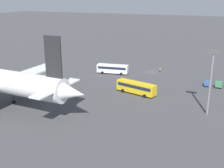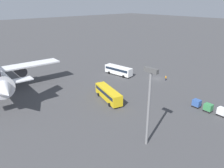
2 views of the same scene
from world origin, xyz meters
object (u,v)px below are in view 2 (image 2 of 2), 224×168
at_px(shuttle_bus_far, 108,93).
at_px(cargo_cart_blue, 197,103).
at_px(shuttle_bus_near, 119,70).
at_px(cargo_cart_green, 208,107).
at_px(worker_person, 166,78).
at_px(cargo_cart_white, 222,111).

xyz_separation_m(shuttle_bus_far, cargo_cart_blue, (-18.49, -14.45, -0.83)).
height_order(shuttle_bus_near, cargo_cart_green, shuttle_bus_near).
bearing_deg(shuttle_bus_far, shuttle_bus_near, -35.05).
relative_size(shuttle_bus_near, cargo_cart_blue, 5.52).
bearing_deg(cargo_cart_green, worker_person, -28.18).
relative_size(worker_person, cargo_cart_white, 0.84).
relative_size(shuttle_bus_near, shuttle_bus_far, 0.93).
relative_size(shuttle_bus_far, cargo_cart_blue, 5.93).
xyz_separation_m(cargo_cart_green, cargo_cart_blue, (3.16, -0.11, 0.00)).
relative_size(cargo_cart_green, cargo_cart_blue, 1.00).
bearing_deg(shuttle_bus_far, cargo_cart_white, -134.00).
xyz_separation_m(shuttle_bus_far, cargo_cart_white, (-24.80, -14.79, -0.83)).
height_order(shuttle_bus_near, shuttle_bus_far, shuttle_bus_far).
distance_m(shuttle_bus_near, cargo_cart_blue, 32.93).
distance_m(shuttle_bus_near, cargo_cart_white, 39.20).
bearing_deg(worker_person, cargo_cart_green, 151.82).
bearing_deg(cargo_cart_white, cargo_cart_blue, 3.07).
distance_m(cargo_cart_white, cargo_cart_blue, 6.32).
height_order(shuttle_bus_far, worker_person, shuttle_bus_far).
relative_size(cargo_cart_white, cargo_cart_green, 1.00).
xyz_separation_m(worker_person, cargo_cart_green, (-20.59, 11.03, 0.32)).
distance_m(cargo_cart_white, cargo_cart_green, 3.19).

